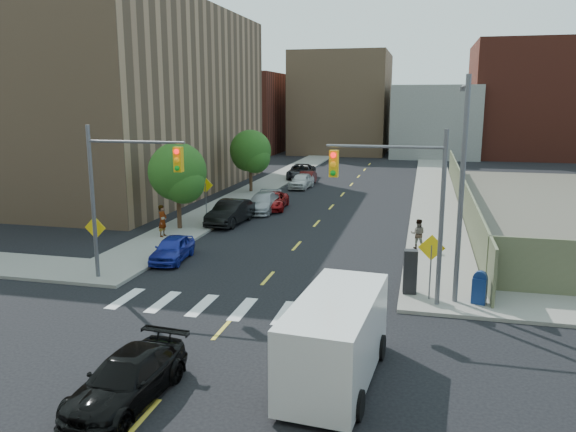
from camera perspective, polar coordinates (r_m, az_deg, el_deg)
The scene contains 30 objects.
ground at distance 18.97m, azimuth -8.79°, elevation -13.57°, with size 160.00×160.00×0.00m, color black.
sidewalk_nw at distance 59.64m, azimuth -0.53°, elevation 4.04°, with size 3.50×73.00×0.15m, color gray.
sidewalk_ne at distance 57.86m, azimuth 14.55°, elevation 3.42°, with size 3.50×73.00×0.15m, color gray.
fence_north at distance 44.41m, azimuth 17.20°, elevation 2.39°, with size 0.12×44.00×2.50m, color #6C6E4D.
building_nw at distance 54.07m, azimuth -18.81°, elevation 11.06°, with size 22.00×30.00×16.00m, color #8C6B4C.
bg_bldg_west at distance 90.50m, azimuth -4.94°, elevation 10.39°, with size 14.00×18.00×12.00m, color #592319.
bg_bldg_midwest at distance 88.72m, azimuth 5.51°, elevation 11.32°, with size 14.00×16.00×15.00m, color #8C6B4C.
bg_bldg_center at distance 85.86m, azimuth 14.69°, elevation 9.32°, with size 12.00×16.00×10.00m, color gray.
bg_bldg_east at distance 89.11m, azimuth 23.96°, elevation 10.71°, with size 18.00×18.00×16.00m, color #592319.
signal_nw at distance 25.48m, azimuth -16.48°, elevation 3.28°, with size 4.59×0.30×7.00m.
signal_ne at distance 22.09m, azimuth 11.53°, elevation 2.29°, with size 4.59×0.30×7.00m.
streetlight_ne at distance 22.92m, azimuth 17.25°, elevation 4.08°, with size 0.25×3.70×9.00m.
warn_sign_nw at distance 27.30m, azimuth -18.95°, elevation -1.76°, with size 1.06×0.06×2.83m.
warn_sign_ne at distance 23.11m, azimuth 14.34°, elevation -3.87°, with size 1.06×0.06×2.83m.
warn_sign_midwest at distance 39.11m, azimuth -8.35°, elevation 2.68°, with size 1.06×0.06×2.83m.
tree_west_near at distance 35.39m, azimuth -11.12°, elevation 4.07°, with size 3.66×3.64×5.52m.
tree_west_far at distance 49.32m, azimuth -3.82°, elevation 6.38°, with size 3.66×3.64×5.52m.
parked_car_blue at distance 29.18m, azimuth -11.66°, elevation -3.27°, with size 1.49×3.71×1.26m, color navy.
parked_car_black at distance 37.12m, azimuth -5.87°, elevation 0.38°, with size 1.67×4.80×1.58m, color black.
parked_car_red at distance 42.03m, azimuth -1.65°, elevation 1.54°, with size 2.09×4.53×1.26m, color maroon.
parked_car_silver at distance 41.03m, azimuth -2.58°, elevation 1.37°, with size 1.94×4.77×1.38m, color #9EA1A6.
parked_car_white at distance 51.97m, azimuth 1.37°, elevation 3.59°, with size 1.66×4.12×1.41m, color silver.
parked_car_maroon at distance 54.34m, azimuth 1.92°, elevation 3.87°, with size 1.33×3.81×1.26m, color #440E0D.
parked_car_grey at distance 57.91m, azimuth 1.35°, elevation 4.51°, with size 2.59×5.62×1.56m, color black.
black_sedan at distance 16.41m, azimuth -16.03°, elevation -15.63°, with size 1.81×4.46×1.29m, color black.
cargo_van at distance 16.79m, azimuth 5.00°, elevation -11.95°, with size 2.67×5.69×2.54m.
mailbox at distance 23.55m, azimuth 18.88°, elevation -6.91°, with size 0.63×0.54×1.32m.
payphone at distance 23.89m, azimuth 12.30°, elevation -5.55°, with size 0.55×0.45×1.85m, color black.
pedestrian_west at distance 33.77m, azimuth -12.62°, elevation -0.48°, with size 0.68×0.45×1.87m, color gray.
pedestrian_east at distance 31.12m, azimuth 13.06°, elevation -1.77°, with size 0.79×0.61×1.62m, color gray.
Camera 1 is at (6.74, -15.79, 8.07)m, focal length 35.00 mm.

